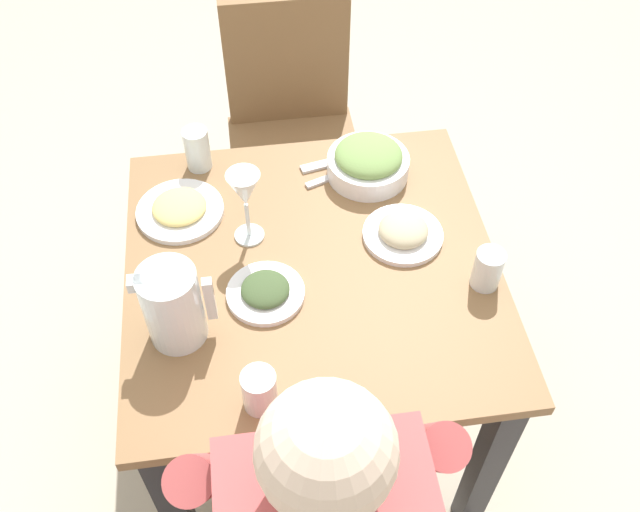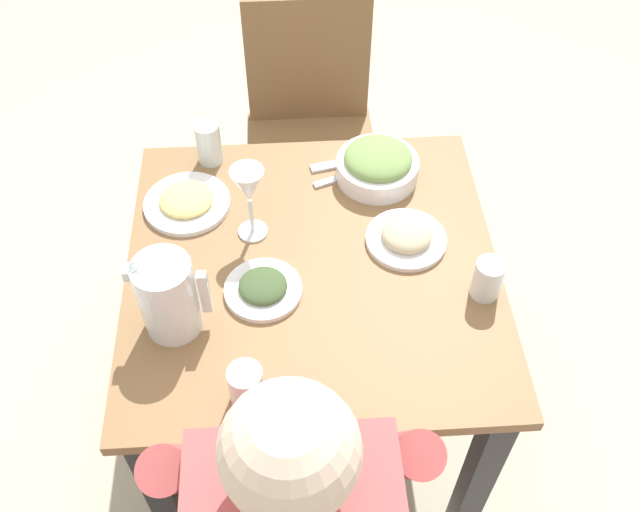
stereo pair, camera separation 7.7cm
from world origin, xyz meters
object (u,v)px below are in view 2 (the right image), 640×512
Objects in this scene: salad_bowl at (378,164)px; wine_glass at (248,189)px; chair_far at (310,125)px; water_pitcher at (168,296)px; water_glass_far_right at (487,279)px; plate_fries at (187,201)px; plate_dolmas at (263,288)px; dining_table at (313,298)px; water_glass_by_pitcher at (209,143)px; diner_near at (296,506)px; plate_beans at (406,237)px; water_glass_far_left at (246,386)px.

wine_glass is at bearing -151.47° from salad_bowl.
water_pitcher is at bearing -110.62° from chair_far.
plate_fries is at bearing 155.08° from water_glass_far_right.
plate_fries is at bearing 123.39° from plate_dolmas.
dining_table is 0.42m from water_glass_far_right.
wine_glass is (0.11, -0.26, 0.08)m from water_glass_by_pitcher.
chair_far is at bearing 53.44° from water_glass_by_pitcher.
diner_near reaches higher than dining_table.
plate_beans is at bearing 14.00° from dining_table.
salad_bowl is 0.69m from water_glass_far_left.
water_glass_far_right is (0.15, -0.16, 0.03)m from plate_beans.
salad_bowl reaches higher than plate_fries.
water_glass_far_right is at bearing -46.76° from plate_beans.
dining_table is at bearing 83.44° from diner_near.
water_glass_far_right is (0.66, -0.31, 0.03)m from plate_fries.
chair_far is 0.75× the size of diner_near.
dining_table is 4.01× the size of plate_fries.
plate_fries is 0.73m from water_glass_far_right.
wine_glass reaches higher than water_pitcher.
plate_fries is (-0.47, -0.07, -0.03)m from salad_bowl.
water_pitcher is (-0.33, -0.88, 0.30)m from chair_far.
dining_table is 0.54m from diner_near.
water_glass_far_left is (-0.51, -0.23, -0.00)m from water_glass_far_right.
water_glass_far_right is (0.67, 0.04, -0.05)m from water_pitcher.
chair_far is 0.66m from plate_fries.
water_glass_far_right is at bearing -15.68° from dining_table.
water_glass_far_right is 0.55m from wine_glass.
water_pitcher is 1.11× the size of plate_dolmas.
plate_dolmas is at bearing -73.42° from water_glass_by_pitcher.
water_glass_by_pitcher reaches higher than plate_beans.
salad_bowl is (0.18, 0.28, 0.17)m from dining_table.
water_glass_by_pitcher is 0.58× the size of wine_glass.
dining_table is 4.48× the size of plate_beans.
wine_glass is at bearing 157.33° from water_glass_far_right.
water_glass_far_right reaches higher than water_glass_far_left.
chair_far is 0.74m from plate_beans.
salad_bowl is at bearing 62.06° from water_glass_far_left.
plate_dolmas is (0.18, -0.28, -0.00)m from plate_fries.
dining_table is 8.77× the size of water_glass_far_left.
water_glass_far_right is at bearing -22.67° from wine_glass.
chair_far is at bearing 75.21° from wine_glass.
dining_table is 4.29× the size of wine_glass.
water_glass_far_right is (0.43, 0.42, 0.10)m from diner_near.
water_glass_far_right reaches higher than plate_beans.
diner_near is at bearing -94.17° from chair_far.
water_pitcher reaches higher than plate_beans.
salad_bowl is at bearing 41.41° from water_pitcher.
plate_beans is at bearing -16.20° from plate_fries.
dining_table is 0.40m from water_glass_far_left.
water_glass_far_right is 1.01× the size of water_glass_far_left.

